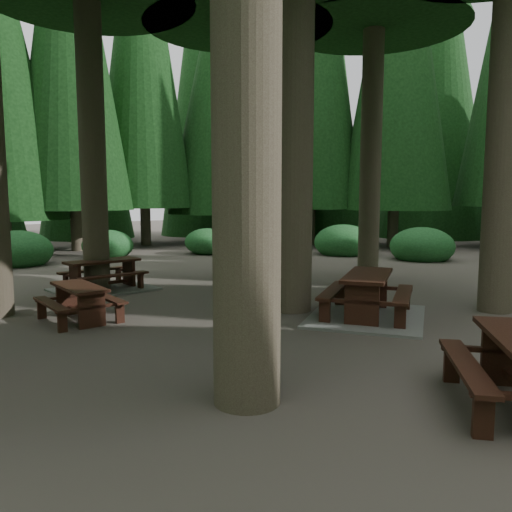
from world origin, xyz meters
TOP-DOWN VIEW (x-y plane):
  - ground at (0.00, 0.00)m, footprint 80.00×80.00m
  - picnic_table_a at (1.48, -1.24)m, footprint 3.29×3.15m
  - picnic_table_b at (-2.98, 1.98)m, footprint 1.27×1.57m
  - picnic_table_c at (-1.44, 4.77)m, footprint 2.40×2.03m
  - picnic_table_d at (6.10, 6.73)m, footprint 1.93×1.74m
  - shrub_ring at (0.70, 0.75)m, footprint 23.86×24.64m

SIDE VIEW (x-z plane):
  - ground at x=0.00m, z-range 0.00..0.00m
  - picnic_table_c at x=-1.44m, z-range -0.13..0.65m
  - picnic_table_a at x=1.48m, z-range -0.13..0.74m
  - shrub_ring at x=0.70m, z-range -0.35..1.15m
  - picnic_table_b at x=-2.98m, z-range 0.11..0.79m
  - picnic_table_d at x=6.10m, z-range 0.11..0.80m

